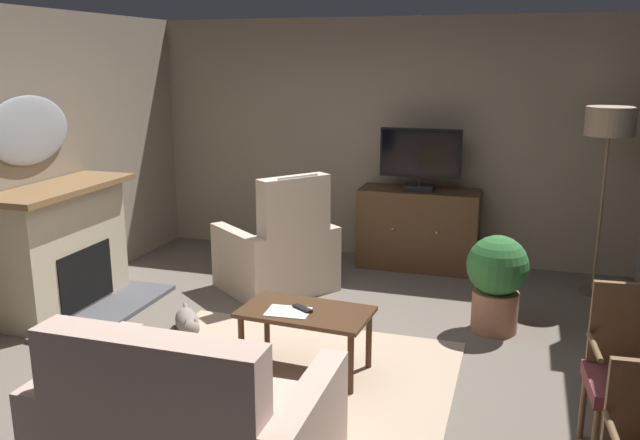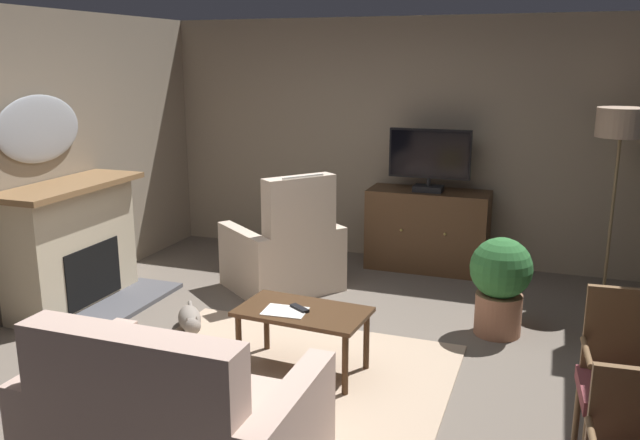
% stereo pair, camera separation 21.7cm
% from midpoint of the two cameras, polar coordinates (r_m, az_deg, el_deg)
% --- Properties ---
extents(ground_plane, '(5.84, 6.34, 0.04)m').
position_cam_midpoint_polar(ground_plane, '(4.96, -0.51, -12.63)').
color(ground_plane, '#665B51').
extents(wall_back, '(5.84, 0.10, 2.62)m').
position_cam_midpoint_polar(wall_back, '(7.29, 7.57, 6.82)').
color(wall_back, gray).
rests_on(wall_back, ground_plane).
extents(rug_central, '(2.32, 1.98, 0.01)m').
position_cam_midpoint_polar(rug_central, '(4.73, -2.14, -13.66)').
color(rug_central, tan).
rests_on(rug_central, ground_plane).
extents(fireplace, '(0.91, 1.48, 1.13)m').
position_cam_midpoint_polar(fireplace, '(6.24, -19.67, -2.31)').
color(fireplace, '#4C4C51').
rests_on(fireplace, ground_plane).
extents(wall_mirror_oval, '(0.06, 0.99, 0.59)m').
position_cam_midpoint_polar(wall_mirror_oval, '(6.21, -22.26, 7.32)').
color(wall_mirror_oval, '#B2B7BF').
extents(tv_cabinet, '(1.25, 0.52, 0.85)m').
position_cam_midpoint_polar(tv_cabinet, '(7.05, 10.18, -1.04)').
color(tv_cabinet, '#352315').
rests_on(tv_cabinet, ground_plane).
extents(television, '(0.83, 0.20, 0.64)m').
position_cam_midpoint_polar(television, '(6.84, 10.38, 5.27)').
color(television, black).
rests_on(television, tv_cabinet).
extents(coffee_table, '(0.94, 0.57, 0.47)m').
position_cam_midpoint_polar(coffee_table, '(4.68, -0.16, -8.50)').
color(coffee_table, '#422B19').
rests_on(coffee_table, ground_plane).
extents(tv_remote, '(0.17, 0.13, 0.02)m').
position_cam_midpoint_polar(tv_remote, '(4.65, -0.44, -7.69)').
color(tv_remote, black).
rests_on(tv_remote, coffee_table).
extents(folded_newspaper, '(0.32, 0.24, 0.01)m').
position_cam_midpoint_polar(folded_newspaper, '(4.63, -1.70, -7.92)').
color(folded_newspaper, silver).
rests_on(folded_newspaper, coffee_table).
extents(sofa_floral, '(1.41, 0.93, 0.99)m').
position_cam_midpoint_polar(sofa_floral, '(3.61, -10.87, -17.53)').
color(sofa_floral, '#BC9E8E').
rests_on(sofa_floral, ground_plane).
extents(armchair_by_fireplace, '(1.26, 1.28, 1.18)m').
position_cam_midpoint_polar(armchair_by_fireplace, '(6.33, -2.07, -2.99)').
color(armchair_by_fireplace, '#C6B29E').
rests_on(armchair_by_fireplace, ground_plane).
extents(side_chair_mid_row, '(0.51, 0.49, 0.98)m').
position_cam_midpoint_polar(side_chair_mid_row, '(4.04, 26.45, -12.13)').
color(side_chair_mid_row, brown).
rests_on(side_chair_mid_row, ground_plane).
extents(potted_plant_leafy_by_curtain, '(0.50, 0.50, 0.81)m').
position_cam_midpoint_polar(potted_plant_leafy_by_curtain, '(5.51, 16.47, -5.12)').
color(potted_plant_leafy_by_curtain, '#99664C').
rests_on(potted_plant_leafy_by_curtain, ground_plane).
extents(cat, '(0.44, 0.63, 0.20)m').
position_cam_midpoint_polar(cat, '(5.56, -10.11, -8.49)').
color(cat, gray).
rests_on(cat, ground_plane).
extents(floor_lamp, '(0.44, 0.44, 1.77)m').
position_cam_midpoint_polar(floor_lamp, '(6.49, 25.52, 6.78)').
color(floor_lamp, '#4C4233').
rests_on(floor_lamp, ground_plane).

